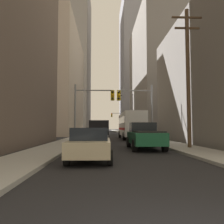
# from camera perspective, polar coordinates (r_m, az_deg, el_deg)

# --- Properties ---
(sidewalk_left) EXTENTS (2.57, 160.00, 0.15)m
(sidewalk_left) POSITION_cam_1_polar(r_m,az_deg,el_deg) (52.33, -6.23, -5.42)
(sidewalk_left) COLOR #9E9E99
(sidewalk_left) RESTS_ON ground
(sidewalk_right) EXTENTS (2.57, 160.00, 0.15)m
(sidewalk_right) POSITION_cam_1_polar(r_m,az_deg,el_deg) (52.53, 4.09, -5.43)
(sidewalk_right) COLOR #9E9E99
(sidewalk_right) RESTS_ON ground
(city_bus) EXTENTS (2.67, 11.53, 3.40)m
(city_bus) POSITION_cam_1_polar(r_m,az_deg,el_deg) (30.77, 4.64, -3.10)
(city_bus) COLOR silver
(city_bus) RESTS_ON ground
(pickup_truck_green) EXTENTS (2.20, 5.42, 1.90)m
(pickup_truck_green) POSITION_cam_1_polar(r_m,az_deg,el_deg) (16.66, 8.02, -5.87)
(pickup_truck_green) COLOR #195938
(pickup_truck_green) RESTS_ON ground
(cargo_van_black) EXTENTS (2.16, 5.23, 2.26)m
(cargo_van_black) POSITION_cam_1_polar(r_m,az_deg,el_deg) (25.70, -3.23, -4.39)
(cargo_van_black) COLOR black
(cargo_van_black) RESTS_ON ground
(sedan_beige) EXTENTS (1.95, 4.23, 1.52)m
(sedan_beige) POSITION_cam_1_polar(r_m,az_deg,el_deg) (10.72, -5.40, -7.90)
(sedan_beige) COLOR #C6B793
(sedan_beige) RESTS_ON ground
(sedan_grey) EXTENTS (1.96, 4.26, 1.52)m
(sedan_grey) POSITION_cam_1_polar(r_m,az_deg,el_deg) (18.61, -4.05, -6.18)
(sedan_grey) COLOR slate
(sedan_grey) RESTS_ON ground
(sedan_red) EXTENTS (1.95, 4.22, 1.52)m
(sedan_red) POSITION_cam_1_polar(r_m,az_deg,el_deg) (34.14, -3.13, -5.12)
(sedan_red) COLOR maroon
(sedan_red) RESTS_ON ground
(traffic_signal_near_left) EXTENTS (4.15, 0.44, 6.00)m
(traffic_signal_near_left) POSITION_cam_1_polar(r_m,az_deg,el_deg) (23.98, -4.87, 2.21)
(traffic_signal_near_left) COLOR gray
(traffic_signal_near_left) RESTS_ON ground
(traffic_signal_near_right) EXTENTS (3.78, 0.44, 6.00)m
(traffic_signal_near_right) POSITION_cam_1_polar(r_m,az_deg,el_deg) (24.22, 6.14, 2.12)
(traffic_signal_near_right) COLOR gray
(traffic_signal_near_right) RESTS_ON ground
(traffic_signal_far_right) EXTENTS (2.98, 0.44, 6.00)m
(traffic_signal_far_right) POSITION_cam_1_polar(r_m,az_deg,el_deg) (62.59, 1.27, -1.59)
(traffic_signal_far_right) COLOR gray
(traffic_signal_far_right) RESTS_ON ground
(utility_pole_right) EXTENTS (2.20, 0.28, 10.14)m
(utility_pole_right) POSITION_cam_1_polar(r_m,az_deg,el_deg) (17.58, 18.29, 8.87)
(utility_pole_right) COLOR brown
(utility_pole_right) RESTS_ON ground
(street_lamp_right) EXTENTS (2.46, 0.32, 7.50)m
(street_lamp_right) POSITION_cam_1_polar(r_m,az_deg,el_deg) (40.73, 4.55, 0.41)
(street_lamp_right) COLOR gray
(street_lamp_right) RESTS_ON ground
(building_left_mid_office) EXTENTS (16.45, 28.04, 22.56)m
(building_left_mid_office) POSITION_cam_1_polar(r_m,az_deg,el_deg) (53.81, -17.17, 6.76)
(building_left_mid_office) COLOR #B7A893
(building_left_mid_office) RESTS_ON ground
(building_left_far_tower) EXTENTS (17.92, 28.85, 59.17)m
(building_left_far_tower) POSITION_cam_1_polar(r_m,az_deg,el_deg) (99.01, -10.96, 12.68)
(building_left_far_tower) COLOR gray
(building_left_far_tower) RESTS_ON ground
(building_right_mid_block) EXTENTS (25.71, 26.00, 26.90)m
(building_right_mid_block) POSITION_cam_1_polar(r_m,az_deg,el_deg) (58.01, 18.79, 8.21)
(building_right_mid_block) COLOR gray
(building_right_mid_block) RESTS_ON ground
(building_right_far_highrise) EXTENTS (23.72, 24.53, 54.82)m
(building_right_far_highrise) POSITION_cam_1_polar(r_m,az_deg,el_deg) (99.12, 9.36, 11.33)
(building_right_far_highrise) COLOR #93939E
(building_right_far_highrise) RESTS_ON ground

